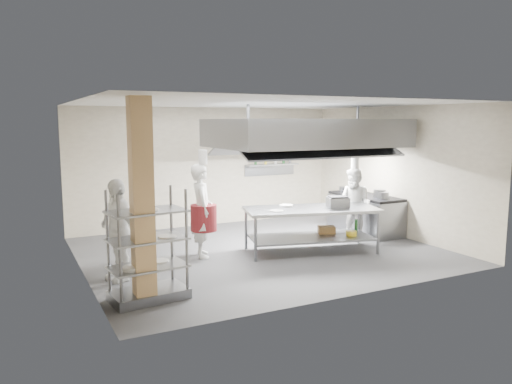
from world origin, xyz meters
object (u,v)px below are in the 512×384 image
chef_head (202,211)px  chef_line (355,204)px  chef_plating (118,230)px  griddle (338,202)px  island (311,230)px  cooking_range (365,215)px  pass_rack (148,245)px  stockpot (380,194)px

chef_head → chef_line: bearing=-80.2°
chef_plating → griddle: (4.42, -0.07, 0.15)m
chef_line → island: bearing=-92.8°
island → cooking_range: island is taller
cooking_range → island: bearing=-155.5°
island → chef_head: bearing=177.1°
chef_line → chef_plating: chef_plating is taller
island → griddle: (0.54, -0.16, 0.56)m
island → pass_rack: pass_rack is taller
griddle → chef_plating: bearing=-164.0°
island → chef_head: (-2.11, 0.67, 0.46)m
pass_rack → chef_head: (1.57, 1.92, 0.09)m
griddle → stockpot: bearing=38.6°
island → chef_head: size_ratio=1.46×
chef_line → cooking_range: bearing=106.6°
chef_plating → griddle: chef_plating is taller
pass_rack → chef_plating: size_ratio=0.97×
cooking_range → chef_plating: 6.19m
chef_head → griddle: chef_head is taller
pass_rack → griddle: 4.36m
cooking_range → stockpot: 0.76m
pass_rack → griddle: (4.22, 1.09, 0.18)m
cooking_range → stockpot: size_ratio=7.13×
chef_plating → chef_head: bearing=94.9°
chef_line → stockpot: 0.77m
pass_rack → chef_plating: (-0.20, 1.15, 0.03)m
cooking_range → chef_line: bearing=-143.5°
island → chef_line: (1.45, 0.45, 0.35)m
island → chef_plating: bearing=-163.9°
chef_head → island: bearing=-94.2°
chef_plating → stockpot: bearing=77.1°
chef_head → pass_rack: bearing=154.0°
island → chef_plating: size_ratio=1.56×
chef_plating → griddle: bearing=70.7°
chef_line → griddle: bearing=-76.2°
island → cooking_range: bearing=39.2°
chef_head → chef_line: (3.56, -0.22, -0.11)m
island → pass_rack: 3.91m
pass_rack → stockpot: pass_rack is taller
chef_line → stockpot: size_ratio=5.76×
pass_rack → griddle: size_ratio=4.04×
chef_head → chef_plating: (-1.77, -0.76, -0.06)m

